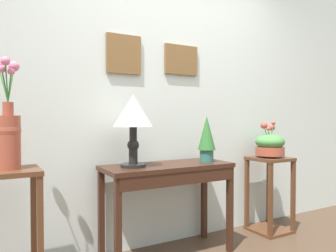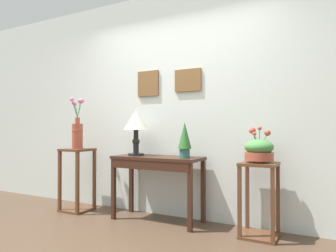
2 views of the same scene
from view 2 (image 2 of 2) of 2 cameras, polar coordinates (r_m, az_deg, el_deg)
back_wall_with_art at (r=3.87m, az=1.91°, el=4.27°), size 9.00×0.13×2.80m
console_table at (r=3.65m, az=-2.12°, el=-7.39°), size 1.06×0.43×0.75m
table_lamp at (r=3.80m, az=-5.88°, el=0.55°), size 0.30×0.30×0.55m
potted_plant_on_console at (r=3.44m, az=3.07°, el=-2.29°), size 0.15×0.15×0.40m
pedestal_stand_left at (r=4.33m, az=-16.28°, el=-9.40°), size 0.36×0.36×0.82m
flower_vase_tall_left at (r=4.28m, az=-16.24°, el=-0.91°), size 0.15×0.24×0.67m
pedestal_stand_right at (r=3.30m, az=16.36°, el=-12.84°), size 0.36×0.36×0.74m
planter_bowl_wide_right at (r=3.23m, az=16.33°, el=-4.19°), size 0.28×0.28×0.36m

